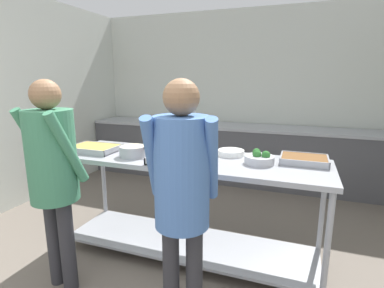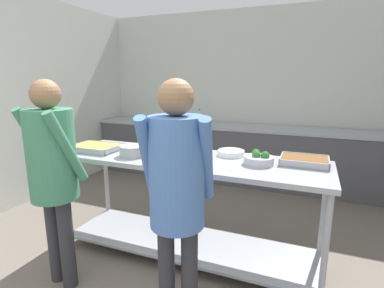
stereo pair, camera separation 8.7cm
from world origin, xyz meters
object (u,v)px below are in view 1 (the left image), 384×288
(guest_serving_right, at_px, (182,183))
(plate_stack, at_px, (231,153))
(serving_tray_vegetables, at_px, (95,149))
(sauce_pan, at_px, (133,151))
(water_bottle, at_px, (195,117))
(serving_tray_greens, at_px, (304,160))
(serving_tray_roast, at_px, (176,159))
(broccoli_bowl, at_px, (259,159))
(guest_serving_left, at_px, (53,165))

(guest_serving_right, bearing_deg, plate_stack, 85.51)
(serving_tray_vegetables, xyz_separation_m, sauce_pan, (0.44, -0.05, 0.03))
(water_bottle, bearing_deg, sauce_pan, -84.00)
(serving_tray_greens, distance_m, guest_serving_right, 1.16)
(serving_tray_roast, distance_m, broccoli_bowl, 0.67)
(sauce_pan, bearing_deg, broccoli_bowl, 8.35)
(plate_stack, distance_m, water_bottle, 2.20)
(serving_tray_greens, bearing_deg, plate_stack, 176.24)
(serving_tray_vegetables, xyz_separation_m, serving_tray_greens, (1.84, 0.25, -0.00))
(plate_stack, bearing_deg, serving_tray_greens, -3.76)
(guest_serving_right, xyz_separation_m, water_bottle, (-0.95, 2.92, -0.00))
(sauce_pan, xyz_separation_m, plate_stack, (0.79, 0.34, -0.03))
(guest_serving_right, distance_m, water_bottle, 3.07)
(sauce_pan, height_order, guest_serving_left, guest_serving_left)
(guest_serving_left, relative_size, water_bottle, 6.89)
(serving_tray_vegetables, bearing_deg, guest_serving_right, -30.42)
(guest_serving_left, bearing_deg, serving_tray_greens, 27.36)
(guest_serving_right, bearing_deg, broccoli_bowl, 66.06)
(serving_tray_greens, bearing_deg, serving_tray_roast, -160.71)
(serving_tray_roast, xyz_separation_m, plate_stack, (0.36, 0.38, -0.00))
(broccoli_bowl, distance_m, guest_serving_right, 0.86)
(broccoli_bowl, xyz_separation_m, serving_tray_greens, (0.34, 0.14, -0.02))
(serving_tray_greens, bearing_deg, guest_serving_right, -126.32)
(broccoli_bowl, bearing_deg, sauce_pan, -171.65)
(guest_serving_right, height_order, water_bottle, guest_serving_right)
(sauce_pan, distance_m, serving_tray_greens, 1.43)
(serving_tray_greens, relative_size, water_bottle, 1.58)
(water_bottle, bearing_deg, guest_serving_right, -71.88)
(serving_tray_vegetables, height_order, water_bottle, water_bottle)
(serving_tray_roast, distance_m, guest_serving_left, 0.92)
(serving_tray_vegetables, relative_size, serving_tray_roast, 1.04)
(sauce_pan, bearing_deg, water_bottle, 96.00)
(serving_tray_greens, relative_size, guest_serving_left, 0.23)
(plate_stack, height_order, serving_tray_greens, serving_tray_greens)
(sauce_pan, distance_m, guest_serving_left, 0.66)
(serving_tray_vegetables, relative_size, sauce_pan, 1.17)
(broccoli_bowl, height_order, guest_serving_left, guest_serving_left)
(serving_tray_roast, distance_m, guest_serving_right, 0.66)
(plate_stack, distance_m, broccoli_bowl, 0.33)
(broccoli_bowl, bearing_deg, water_bottle, 121.48)
(serving_tray_roast, xyz_separation_m, guest_serving_right, (0.29, -0.59, 0.03))
(serving_tray_vegetables, xyz_separation_m, water_bottle, (0.20, 2.24, 0.03))
(sauce_pan, bearing_deg, plate_stack, 23.30)
(plate_stack, xyz_separation_m, serving_tray_greens, (0.61, -0.04, 0.00))
(sauce_pan, xyz_separation_m, serving_tray_roast, (0.43, -0.04, -0.03))
(sauce_pan, relative_size, guest_serving_right, 0.23)
(serving_tray_vegetables, bearing_deg, serving_tray_greens, 7.90)
(plate_stack, bearing_deg, serving_tray_vegetables, -166.51)
(serving_tray_greens, bearing_deg, guest_serving_left, -152.64)
(serving_tray_roast, distance_m, plate_stack, 0.53)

